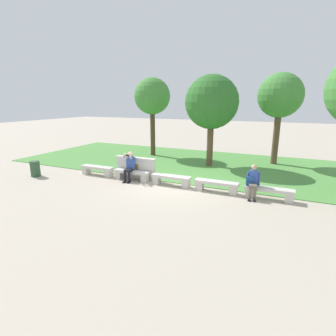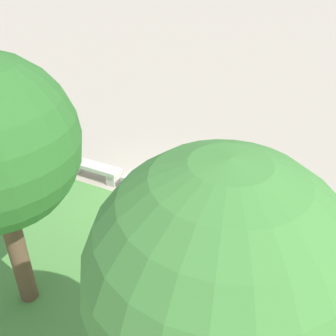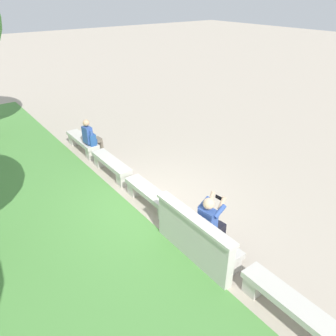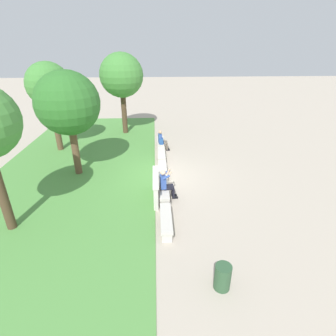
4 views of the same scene
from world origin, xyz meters
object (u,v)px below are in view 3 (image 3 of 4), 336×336
object	(u,v)px
bench_mid	(150,196)
bench_end	(83,142)
person_distant	(91,137)
backpack	(92,140)
bench_main	(290,306)
person_photographer	(211,221)
bench_near	(205,239)
bench_far	(111,165)

from	to	relation	value
bench_mid	bench_end	size ratio (longest dim) A/B	1.00
bench_end	person_distant	world-z (taller)	person_distant
backpack	bench_end	bearing A→B (deg)	3.21
bench_mid	bench_end	xyz separation A→B (m)	(3.94, 0.00, 0.00)
bench_mid	backpack	bearing A→B (deg)	-0.68
bench_main	bench_mid	xyz separation A→B (m)	(3.94, 0.00, 0.00)
bench_mid	person_photographer	bearing A→B (deg)	-177.82
person_distant	backpack	bearing A→B (deg)	166.19
bench_near	person_distant	size ratio (longest dim) A/B	1.37
bench_far	person_distant	bearing A→B (deg)	-2.72
bench_main	person_photographer	size ratio (longest dim) A/B	1.31
bench_mid	person_distant	bearing A→B (deg)	-1.12
backpack	bench_mid	bearing A→B (deg)	179.32
bench_near	bench_far	world-z (taller)	same
bench_near	backpack	xyz separation A→B (m)	(5.22, -0.04, 0.33)
bench_end	bench_main	bearing A→B (deg)	180.00
person_distant	bench_main	bearing A→B (deg)	179.48
bench_end	person_photographer	size ratio (longest dim) A/B	1.31
person_distant	backpack	world-z (taller)	person_distant
bench_near	person_distant	world-z (taller)	person_distant
bench_far	person_photographer	world-z (taller)	person_photographer
bench_far	person_photographer	bearing A→B (deg)	-178.89
bench_mid	bench_near	bearing A→B (deg)	180.00
bench_far	bench_end	size ratio (longest dim) A/B	1.00
bench_mid	bench_main	bearing A→B (deg)	180.00
person_photographer	bench_mid	bearing A→B (deg)	2.18
bench_near	bench_far	xyz separation A→B (m)	(3.94, 0.00, 0.00)
bench_near	backpack	world-z (taller)	backpack
bench_end	backpack	xyz separation A→B (m)	(-0.69, -0.04, 0.33)
bench_near	backpack	distance (m)	5.23
bench_near	bench_far	size ratio (longest dim) A/B	1.00
bench_mid	person_photographer	distance (m)	2.07
bench_far	bench_end	xyz separation A→B (m)	(1.97, 0.00, 0.00)
bench_mid	person_distant	size ratio (longest dim) A/B	1.37
bench_near	bench_far	bearing A→B (deg)	0.00
bench_main	person_photographer	bearing A→B (deg)	-2.29
bench_main	bench_near	xyz separation A→B (m)	(1.97, 0.00, 0.00)
bench_near	bench_end	distance (m)	5.91
person_photographer	bench_near	bearing A→B (deg)	57.86
bench_mid	bench_far	distance (m)	1.97
person_photographer	person_distant	world-z (taller)	person_photographer
person_distant	bench_mid	bearing A→B (deg)	178.88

